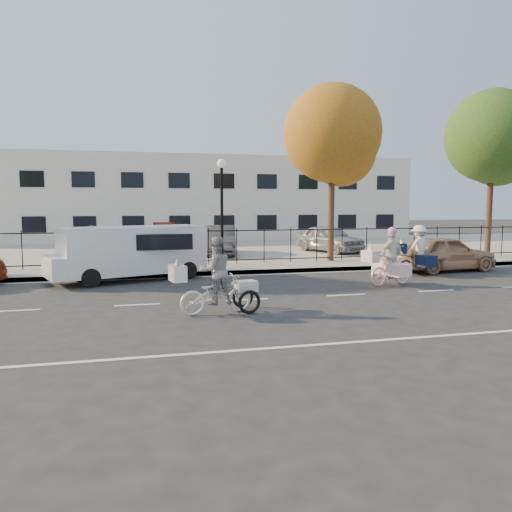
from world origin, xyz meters
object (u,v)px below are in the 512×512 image
object	(u,v)px
zebra_trike	(216,284)
gold_sedan	(444,253)
lamppost	(222,193)
lot_car_c	(219,240)
lot_car_d	(329,238)
pedestrian	(91,249)
unicorn_bike	(391,264)
bull_bike	(418,255)
white_van	(130,251)
lot_car_b	(140,242)

from	to	relation	value
zebra_trike	gold_sedan	bearing A→B (deg)	-71.07
lamppost	lot_car_c	world-z (taller)	lamppost
lot_car_d	zebra_trike	bearing A→B (deg)	-142.25
pedestrian	lamppost	bearing A→B (deg)	175.59
unicorn_bike	pedestrian	bearing A→B (deg)	52.52
zebra_trike	pedestrian	world-z (taller)	pedestrian
bull_bike	white_van	bearing A→B (deg)	74.07
bull_bike	lot_car_b	world-z (taller)	bull_bike
zebra_trike	pedestrian	size ratio (longest dim) A/B	1.26
lot_car_b	white_van	bearing A→B (deg)	-89.19
gold_sedan	lot_car_d	bearing A→B (deg)	9.45
zebra_trike	white_van	world-z (taller)	zebra_trike
pedestrian	lot_car_d	distance (m)	12.75
lot_car_b	zebra_trike	bearing A→B (deg)	-78.66
lot_car_b	lot_car_d	bearing A→B (deg)	1.85
lot_car_d	pedestrian	bearing A→B (deg)	-174.01
unicorn_bike	lot_car_b	world-z (taller)	unicorn_bike
lot_car_d	gold_sedan	bearing A→B (deg)	-93.90
white_van	lot_car_c	world-z (taller)	white_van
lot_car_d	lamppost	bearing A→B (deg)	-166.12
white_van	pedestrian	size ratio (longest dim) A/B	3.25
lot_car_c	lot_car_d	distance (m)	5.84
lot_car_c	lot_car_d	size ratio (longest dim) A/B	1.06
zebra_trike	lot_car_d	distance (m)	14.96
white_van	lamppost	bearing A→B (deg)	13.35
lamppost	pedestrian	xyz separation A→B (m)	(-5.04, -1.23, -2.08)
bull_bike	gold_sedan	size ratio (longest dim) A/B	0.49
bull_bike	lot_car_b	bearing A→B (deg)	41.74
unicorn_bike	bull_bike	size ratio (longest dim) A/B	0.94
bull_bike	lot_car_d	distance (m)	7.87
lamppost	white_van	xyz separation A→B (m)	(-3.66, -2.30, -2.07)
pedestrian	lot_car_c	bearing A→B (deg)	-153.95
lot_car_c	lot_car_d	world-z (taller)	lot_car_c
white_van	lot_car_d	bearing A→B (deg)	14.15
unicorn_bike	white_van	xyz separation A→B (m)	(-8.28, 3.22, 0.33)
unicorn_bike	gold_sedan	bearing A→B (deg)	-68.75
lot_car_c	lamppost	bearing A→B (deg)	-88.51
unicorn_bike	lamppost	bearing A→B (deg)	26.39
gold_sedan	lot_car_b	distance (m)	13.90
bull_bike	gold_sedan	bearing A→B (deg)	-74.23
white_van	unicorn_bike	bearing A→B (deg)	-40.05
zebra_trike	pedestrian	xyz separation A→B (m)	(-3.42, 7.10, 0.30)
unicorn_bike	lot_car_b	size ratio (longest dim) A/B	0.39
lot_car_d	unicorn_bike	bearing A→B (deg)	-120.18
white_van	lot_car_c	bearing A→B (deg)	38.10
bull_bike	lot_car_d	xyz separation A→B (m)	(-0.36, 7.86, 0.11)
zebra_trike	bull_bike	distance (m)	9.68
lot_car_b	lot_car_c	xyz separation A→B (m)	(3.87, -0.39, 0.03)
lamppost	lot_car_c	bearing A→B (deg)	81.65
unicorn_bike	white_van	distance (m)	8.89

